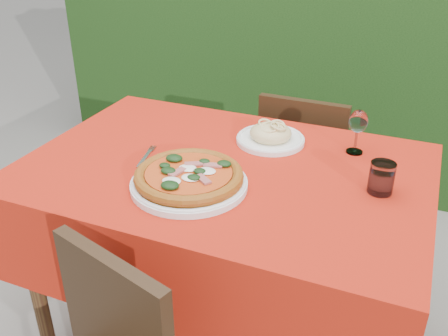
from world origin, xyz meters
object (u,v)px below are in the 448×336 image
at_px(water_glass, 381,179).
at_px(wine_glass, 358,123).
at_px(fork, 145,158).
at_px(chair_far, 304,168).
at_px(pasta_plate, 271,136).
at_px(pizza_plate, 189,178).

bearing_deg(water_glass, wine_glass, 115.59).
bearing_deg(fork, chair_far, 49.50).
relative_size(water_glass, wine_glass, 0.62).
height_order(water_glass, fork, water_glass).
height_order(wine_glass, fork, wine_glass).
xyz_separation_m(wine_glass, fork, (-0.62, -0.31, -0.10)).
height_order(chair_far, fork, chair_far).
xyz_separation_m(water_glass, wine_glass, (-0.11, 0.23, 0.06)).
bearing_deg(wine_glass, water_glass, -64.41).
bearing_deg(chair_far, wine_glass, 124.62).
bearing_deg(chair_far, pasta_plate, 85.27).
bearing_deg(water_glass, pasta_plate, 153.05).
bearing_deg(fork, water_glass, -5.31).
bearing_deg(pasta_plate, pizza_plate, -107.53).
height_order(pizza_plate, wine_glass, wine_glass).
height_order(chair_far, wine_glass, wine_glass).
xyz_separation_m(chair_far, wine_glass, (0.24, -0.36, 0.39)).
height_order(chair_far, pizza_plate, pizza_plate).
relative_size(pasta_plate, fork, 1.38).
bearing_deg(pasta_plate, fork, -139.88).
xyz_separation_m(chair_far, pizza_plate, (-0.16, -0.78, 0.32)).
relative_size(pasta_plate, wine_glass, 1.57).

